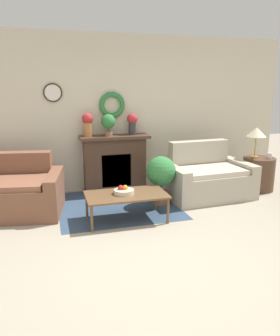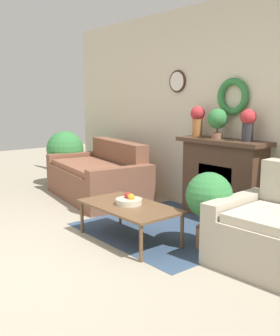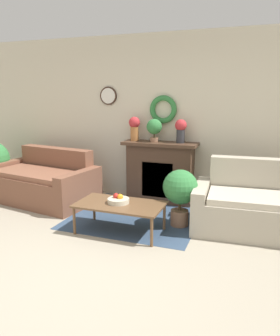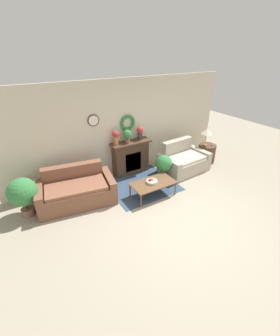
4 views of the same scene
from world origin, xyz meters
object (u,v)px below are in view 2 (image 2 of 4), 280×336
(fireplace, at_px, (223,179))
(vase_on_mantel_right, at_px, (248,123))
(coffee_table, at_px, (129,208))
(fruit_bowl, at_px, (129,201))
(vase_on_mantel_left, at_px, (198,119))
(potted_plant_floor_by_loveseat, at_px, (209,200))
(potted_plant_floor_by_couch, at_px, (65,151))
(potted_plant_on_mantel, at_px, (218,120))
(couch_left, at_px, (99,178))

(fireplace, xyz_separation_m, vase_on_mantel_right, (0.33, 0.01, 0.71))
(coffee_table, distance_m, fruit_bowl, 0.08)
(vase_on_mantel_left, relative_size, potted_plant_floor_by_loveseat, 0.51)
(fireplace, distance_m, potted_plant_floor_by_couch, 3.03)
(coffee_table, height_order, vase_on_mantel_right, vase_on_mantel_right)
(vase_on_mantel_left, distance_m, potted_plant_on_mantel, 0.35)
(coffee_table, height_order, potted_plant_floor_by_couch, potted_plant_floor_by_couch)
(vase_on_mantel_left, relative_size, vase_on_mantel_right, 1.06)
(fruit_bowl, bearing_deg, vase_on_mantel_right, 70.73)
(fruit_bowl, relative_size, potted_plant_on_mantel, 0.76)
(potted_plant_floor_by_couch, bearing_deg, vase_on_mantel_left, 12.46)
(vase_on_mantel_left, height_order, potted_plant_on_mantel, vase_on_mantel_left)
(potted_plant_on_mantel, bearing_deg, fruit_bowl, -92.23)
(fireplace, bearing_deg, coffee_table, -95.01)
(couch_left, distance_m, fruit_bowl, 1.86)
(fireplace, xyz_separation_m, fruit_bowl, (-0.15, -1.36, -0.08))
(vase_on_mantel_left, distance_m, vase_on_mantel_right, 0.78)
(couch_left, height_order, vase_on_mantel_right, vase_on_mantel_right)
(coffee_table, distance_m, vase_on_mantel_left, 1.67)
(coffee_table, xyz_separation_m, vase_on_mantel_right, (0.45, 1.38, 0.86))
(coffee_table, height_order, fruit_bowl, fruit_bowl)
(vase_on_mantel_right, bearing_deg, potted_plant_floor_by_loveseat, -76.09)
(fireplace, distance_m, couch_left, 1.96)
(potted_plant_on_mantel, bearing_deg, couch_left, -161.16)
(vase_on_mantel_right, xyz_separation_m, potted_plant_on_mantel, (-0.42, -0.02, 0.01))
(potted_plant_floor_by_loveseat, bearing_deg, coffee_table, -144.55)
(potted_plant_floor_by_couch, bearing_deg, coffee_table, -16.10)
(vase_on_mantel_right, bearing_deg, fruit_bowl, -109.27)
(fireplace, relative_size, coffee_table, 1.08)
(fruit_bowl, height_order, vase_on_mantel_right, vase_on_mantel_right)
(vase_on_mantel_right, bearing_deg, potted_plant_floor_by_couch, -170.40)
(fruit_bowl, distance_m, potted_plant_floor_by_couch, 2.95)
(vase_on_mantel_right, distance_m, potted_plant_floor_by_couch, 3.41)
(couch_left, height_order, fruit_bowl, couch_left)
(couch_left, bearing_deg, fireplace, 27.46)
(potted_plant_on_mantel, bearing_deg, potted_plant_floor_by_loveseat, -53.77)
(vase_on_mantel_left, bearing_deg, couch_left, -156.22)
(couch_left, bearing_deg, fruit_bowl, -14.42)
(vase_on_mantel_left, bearing_deg, potted_plant_on_mantel, -3.26)
(potted_plant_on_mantel, distance_m, potted_plant_floor_by_loveseat, 1.32)
(fireplace, bearing_deg, vase_on_mantel_right, 1.00)
(potted_plant_floor_by_couch, bearing_deg, potted_plant_on_mantel, 10.60)
(couch_left, xyz_separation_m, potted_plant_floor_by_couch, (-1.12, 0.06, 0.28))
(fireplace, height_order, potted_plant_floor_by_couch, fireplace)
(fireplace, distance_m, vase_on_mantel_right, 0.78)
(fruit_bowl, distance_m, vase_on_mantel_right, 1.65)
(fruit_bowl, bearing_deg, coffee_table, -34.33)
(fireplace, distance_m, vase_on_mantel_left, 0.85)
(vase_on_mantel_left, bearing_deg, vase_on_mantel_right, 0.00)
(potted_plant_floor_by_couch, bearing_deg, couch_left, -3.10)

